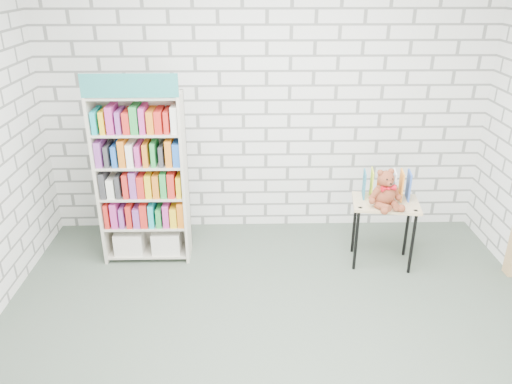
{
  "coord_description": "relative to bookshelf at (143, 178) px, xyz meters",
  "views": [
    {
      "loc": [
        -0.21,
        -2.94,
        2.6
      ],
      "look_at": [
        -0.13,
        0.95,
        0.86
      ],
      "focal_mm": 35.0,
      "sensor_mm": 36.0,
      "label": 1
    }
  ],
  "objects": [
    {
      "name": "room_shell",
      "position": [
        1.17,
        -1.36,
        0.95
      ],
      "size": [
        4.52,
        4.02,
        2.81
      ],
      "color": "silver",
      "rests_on": "ground"
    },
    {
      "name": "table_books",
      "position": [
        2.26,
        -0.07,
        -0.06
      ],
      "size": [
        0.44,
        0.24,
        0.25
      ],
      "color": "teal",
      "rests_on": "display_table"
    },
    {
      "name": "display_table",
      "position": [
        2.25,
        -0.17,
        -0.28
      ],
      "size": [
        0.65,
        0.5,
        0.64
      ],
      "color": "tan",
      "rests_on": "ground"
    },
    {
      "name": "bookshelf",
      "position": [
        0.0,
        0.0,
        0.0
      ],
      "size": [
        0.81,
        0.32,
        1.82
      ],
      "color": "beige",
      "rests_on": "ground"
    },
    {
      "name": "ground",
      "position": [
        1.17,
        -1.36,
        -0.83
      ],
      "size": [
        4.5,
        4.5,
        0.0
      ],
      "primitive_type": "plane",
      "color": "#455246",
      "rests_on": "ground"
    },
    {
      "name": "teddy_bear",
      "position": [
        2.21,
        -0.26,
        -0.05
      ],
      "size": [
        0.32,
        0.31,
        0.35
      ],
      "color": "brown",
      "rests_on": "display_table"
    }
  ]
}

